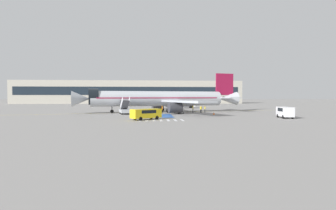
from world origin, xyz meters
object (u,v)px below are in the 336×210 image
Objects in this scene: boarding_stairs_forward at (125,110)px; terminal_building at (130,92)px; ground_crew_3 at (193,108)px; baggage_cart at (179,112)px; ground_crew_2 at (205,109)px; ground_crew_1 at (201,109)px; fuel_tanker at (180,103)px; service_van_1 at (146,113)px; airliner at (162,99)px; service_van_0 at (285,111)px; traffic_cone_0 at (214,113)px; ground_crew_0 at (162,109)px.

boarding_stairs_forward is 88.64m from terminal_building.
boarding_stairs_forward is 2.97× the size of ground_crew_3.
terminal_building reaches higher than baggage_cart.
terminal_building is at bearing -160.83° from ground_crew_2.
ground_crew_1 reaches higher than ground_crew_2.
fuel_tanker is 27.40m from baggage_cart.
ground_crew_3 is at bearing -65.08° from ground_crew_2.
service_van_1 is (4.84, -14.67, 0.14)m from boarding_stairs_forward.
service_van_1 is at bearing -12.10° from fuel_tanker.
terminal_building is at bearing -100.98° from baggage_cart.
service_van_1 is (-3.81, -21.18, -2.27)m from airliner.
service_van_0 is at bearing 21.28° from fuel_tanker.
airliner is 78.23× the size of traffic_cone_0.
service_van_0 is 2.76× the size of ground_crew_2.
fuel_tanker is 5.38× the size of ground_crew_0.
airliner reaches higher than baggage_cart.
service_van_0 is at bearing 34.12° from ground_crew_2.
service_van_1 is 18.07m from baggage_cart.
ground_crew_0 is 7.81m from ground_crew_3.
ground_crew_1 is (18.21, 3.73, 0.00)m from boarding_stairs_forward.
baggage_cart is at bearing -32.48° from service_van_0.
service_van_1 is (-25.63, -1.39, -0.11)m from service_van_0.
ground_crew_0 reaches higher than ground_crew_3.
ground_crew_1 is (5.69, 2.06, 0.73)m from baggage_cart.
ground_crew_3 is at bearing -0.51° from boarding_stairs_forward.
fuel_tanker is at bearing -63.69° from service_van_0.
service_van_1 is 0.04× the size of terminal_building.
boarding_stairs_forward is at bearing 114.05° from airliner.
terminal_building reaches higher than ground_crew_2.
ground_crew_2 is at bearing 109.71° from service_van_1.
service_van_1 is 103.60m from terminal_building.
boarding_stairs_forward is 16.57m from ground_crew_3.
baggage_cart is (-3.45, -27.14, -1.63)m from fuel_tanker.
ground_crew_3 reaches higher than ground_crew_2.
service_van_0 reaches higher than traffic_cone_0.
terminal_building reaches higher than service_van_0.
ground_crew_0 is at bearing -27.50° from service_van_0.
terminal_building is (-17.51, 86.67, 6.06)m from baggage_cart.
fuel_tanker reaches higher than service_van_0.
terminal_building reaches higher than airliner.
ground_crew_3 is (-14.29, 16.85, -0.15)m from service_van_0.
service_van_0 is 2.44× the size of ground_crew_3.
airliner is 24.92× the size of ground_crew_1.
airliner reaches higher than boarding_stairs_forward.
ground_crew_0 is (-3.97, 0.29, 0.84)m from baggage_cart.
ground_crew_2 is at bearing -77.62° from ground_crew_0.
service_van_1 reaches higher than ground_crew_2.
ground_crew_1 is at bearing -119.16° from airliner.
boarding_stairs_forward is 2.95× the size of ground_crew_0.
boarding_stairs_forward is at bearing 100.27° from ground_crew_0.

